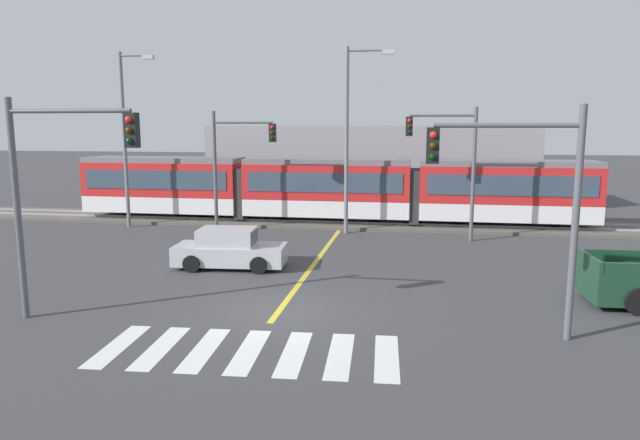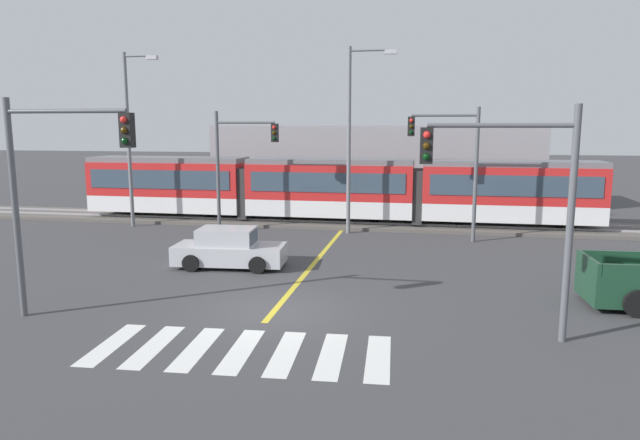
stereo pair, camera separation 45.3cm
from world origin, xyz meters
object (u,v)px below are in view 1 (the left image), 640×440
at_px(traffic_light_far_right, 451,154).
at_px(street_lamp_west, 127,131).
at_px(traffic_light_near_right, 523,187).
at_px(street_lamp_centre, 351,130).
at_px(light_rail_tram, 327,187).
at_px(traffic_light_far_left, 235,155).
at_px(sedan_crossing, 230,250).
at_px(traffic_light_near_left, 56,175).

xyz_separation_m(traffic_light_far_right, street_lamp_west, (-16.60, 0.89, 1.02)).
relative_size(traffic_light_near_right, street_lamp_centre, 0.64).
bearing_deg(street_lamp_centre, light_rail_tram, 121.19).
height_order(light_rail_tram, street_lamp_centre, street_lamp_centre).
bearing_deg(street_lamp_west, light_rail_tram, 15.07).
height_order(traffic_light_far_left, street_lamp_centre, street_lamp_centre).
distance_m(traffic_light_far_right, street_lamp_centre, 5.04).
distance_m(sedan_crossing, street_lamp_centre, 9.77).
bearing_deg(traffic_light_near_left, traffic_light_far_right, 50.14).
distance_m(traffic_light_far_left, traffic_light_near_left, 13.52).
bearing_deg(traffic_light_far_right, street_lamp_west, 176.93).
bearing_deg(traffic_light_near_right, traffic_light_far_right, 94.67).
bearing_deg(sedan_crossing, street_lamp_west, 136.44).
height_order(light_rail_tram, traffic_light_near_left, traffic_light_near_left).
bearing_deg(traffic_light_near_left, traffic_light_far_left, 87.32).
distance_m(light_rail_tram, traffic_light_near_right, 17.91).
bearing_deg(light_rail_tram, sedan_crossing, -101.74).
xyz_separation_m(traffic_light_near_right, street_lamp_west, (-17.62, 13.46, 1.26)).
bearing_deg(light_rail_tram, traffic_light_near_left, -105.66).
distance_m(light_rail_tram, street_lamp_west, 11.03).
bearing_deg(street_lamp_centre, traffic_light_near_right, -66.82).
xyz_separation_m(light_rail_tram, traffic_light_near_right, (7.40, -16.21, 1.81)).
distance_m(traffic_light_far_left, street_lamp_centre, 5.89).
xyz_separation_m(light_rail_tram, street_lamp_west, (-10.22, -2.75, 3.08)).
bearing_deg(sedan_crossing, traffic_light_far_right, 38.44).
xyz_separation_m(light_rail_tram, street_lamp_centre, (1.56, -2.58, 3.14)).
bearing_deg(traffic_light_far_left, street_lamp_centre, 8.82).
distance_m(traffic_light_near_right, traffic_light_far_right, 12.61).
bearing_deg(traffic_light_far_right, traffic_light_near_left, -129.86).
bearing_deg(street_lamp_centre, traffic_light_far_right, -12.41).
bearing_deg(traffic_light_far_left, sedan_crossing, -74.25).
distance_m(traffic_light_near_right, street_lamp_west, 22.21).
height_order(light_rail_tram, traffic_light_far_right, traffic_light_far_right).
bearing_deg(traffic_light_near_right, light_rail_tram, 114.54).
distance_m(traffic_light_far_left, street_lamp_west, 6.25).
relative_size(traffic_light_far_left, traffic_light_near_right, 1.04).
relative_size(traffic_light_far_left, street_lamp_centre, 0.67).
height_order(sedan_crossing, traffic_light_far_left, traffic_light_far_left).
relative_size(traffic_light_far_left, traffic_light_near_left, 1.00).
height_order(traffic_light_far_right, street_lamp_west, street_lamp_west).
distance_m(sedan_crossing, traffic_light_far_right, 11.42).
relative_size(traffic_light_far_left, traffic_light_far_right, 0.98).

